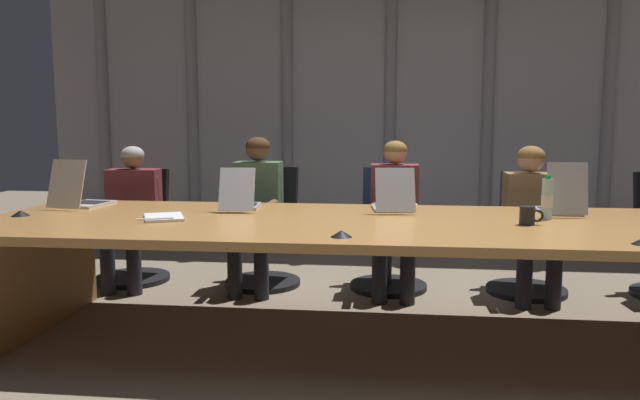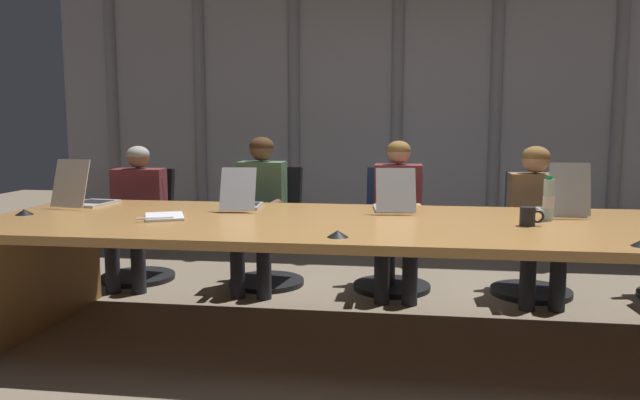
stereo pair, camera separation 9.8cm
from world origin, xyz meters
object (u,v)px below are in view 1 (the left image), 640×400
Objects in this scene: office_chair_left_mid at (265,241)px; water_bottle_primary at (547,199)px; laptop_left_mid at (240,201)px; laptop_right_mid at (560,204)px; person_center at (394,209)px; laptop_left_end at (81,198)px; laptop_center at (393,202)px; conference_mic_left_side at (20,213)px; conference_mic_middle at (341,234)px; office_chair_right_mid at (528,248)px; coffee_mug_near at (528,216)px; person_left_end at (131,207)px; person_left_mid at (256,204)px; spiral_notepad at (164,217)px; office_chair_center at (389,244)px; person_right_mid at (532,212)px; office_chair_left_end at (135,239)px.

water_bottle_primary is at bearing 71.04° from office_chair_left_mid.
laptop_left_mid is 2.05m from laptop_right_mid.
laptop_right_mid is 1.22m from person_center.
laptop_left_mid is at bearing -82.20° from laptop_left_end.
laptop_center is 3.90× the size of conference_mic_left_side.
conference_mic_middle is (-0.27, -1.58, 0.09)m from person_center.
office_chair_right_mid is 1.35m from coffee_mug_near.
office_chair_left_mid is 2.05m from office_chair_right_mid.
laptop_left_mid is 1.00m from laptop_center.
person_left_end is 0.96× the size of person_center.
coffee_mug_near is (-0.15, -0.21, -0.07)m from water_bottle_primary.
laptop_left_end reaches higher than conference_mic_middle.
person_left_mid is at bearing -2.03° from office_chair_left_mid.
laptop_right_mid is 3.17m from person_left_end.
coffee_mug_near reaches higher than spiral_notepad.
office_chair_center is (-1.07, 0.80, -0.44)m from laptop_right_mid.
person_left_mid is 2.06m from person_right_mid.
laptop_left_end is 0.51× the size of office_chair_center.
office_chair_right_mid is at bearing 94.62° from person_left_mid.
office_chair_left_mid is 2.21m from coffee_mug_near.
laptop_center is 1.21m from person_right_mid.
person_center reaches higher than laptop_right_mid.
person_left_mid is (-1.05, 0.63, -0.11)m from laptop_center.
water_bottle_primary is (1.91, -0.22, 0.07)m from laptop_left_mid.
person_left_mid is 2.15m from water_bottle_primary.
office_chair_right_mid is at bearing 99.39° from office_chair_left_mid.
laptop_left_mid is 0.50× the size of office_chair_left_end.
spiral_notepad is at bearing -113.57° from laptop_left_end.
office_chair_left_mid is 1.02× the size of office_chair_right_mid.
laptop_right_mid is at bearing 84.20° from office_chair_left_end.
laptop_right_mid reaches higher than conference_mic_middle.
spiral_notepad is at bearing 26.06° from person_left_end.
laptop_left_end reaches higher than water_bottle_primary.
person_left_mid is (1.01, 0.00, 0.04)m from person_left_end.
person_left_mid reaches higher than laptop_left_mid.
laptop_center is at bearing -59.02° from person_right_mid.
coffee_mug_near is at bearing -127.44° from laptop_center.
person_center is (0.02, 0.63, -0.13)m from laptop_center.
laptop_right_mid reaches higher than water_bottle_primary.
coffee_mug_near is 3.03m from conference_mic_left_side.
office_chair_left_end is at bearing -168.29° from person_left_end.
laptop_left_end is 2.11m from laptop_center.
water_bottle_primary reaches higher than spiral_notepad.
office_chair_center is at bearing -81.37° from office_chair_right_mid.
water_bottle_primary reaches higher than conference_mic_middle.
laptop_right_mid is at bearing -95.47° from laptop_left_mid.
coffee_mug_near is at bearing 74.96° from office_chair_left_end.
coffee_mug_near is (1.80, -1.09, 0.11)m from person_left_mid.
coffee_mug_near is (-0.29, -0.44, -0.01)m from laptop_right_mid.
water_bottle_primary is at bearing 31.12° from conference_mic_middle.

